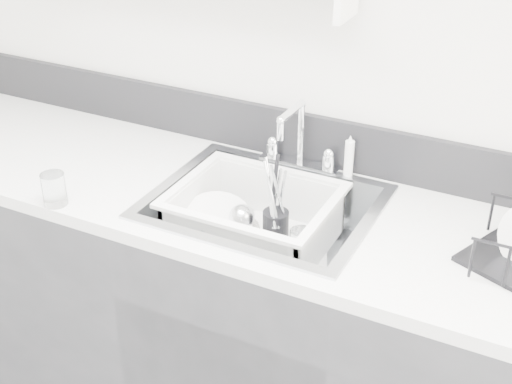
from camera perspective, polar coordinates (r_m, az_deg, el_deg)
The scene contains 13 objects.
room_shell at distance 1.13m, azimuth -18.16°, elevation 14.32°, with size 3.50×3.00×2.60m.
counter_run at distance 2.31m, azimuth 0.57°, elevation -10.72°, with size 3.20×0.62×0.92m.
backsplash at distance 2.25m, azimuth 4.03°, elevation 4.36°, with size 3.20×0.02×0.16m, color black.
sink at distance 2.09m, azimuth 0.62°, elevation -2.97°, with size 0.64×0.52×0.20m, color silver, non-canonical shape.
faucet at distance 2.21m, azimuth 3.47°, elevation 3.39°, with size 0.26×0.18×0.23m.
side_sprayer at distance 2.16m, azimuth 7.46°, elevation 2.85°, with size 0.03×0.03×0.14m, color white.
wash_tub at distance 2.11m, azimuth -0.16°, elevation -2.18°, with size 0.47×0.38×0.18m, color white, non-canonical shape.
plate_stack at distance 2.16m, azimuth -2.88°, elevation -2.97°, with size 0.26×0.26×0.10m.
utensil_cup at distance 2.13m, azimuth 1.58°, elevation -2.53°, with size 0.08×0.08×0.26m.
ladle at distance 2.09m, azimuth -0.78°, elevation -3.60°, with size 0.31×0.11×0.09m, color silver, non-canonical shape.
tumbler_in_tub at distance 2.06m, azimuth 3.59°, elevation -4.18°, with size 0.06×0.06×0.09m, color white.
tumbler_counter at distance 2.09m, azimuth -15.86°, elevation 0.22°, with size 0.07×0.07×0.10m, color white.
bowl_small at distance 2.02m, azimuth 1.27°, elevation -5.79°, with size 0.10×0.10×0.03m, color white.
Camera 1 is at (0.78, -0.39, 1.96)m, focal length 50.00 mm.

